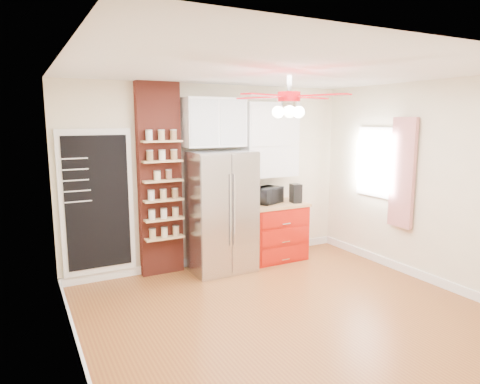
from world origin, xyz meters
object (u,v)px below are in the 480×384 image
coffee_maker (296,193)px  pantry_jar_oats (157,176)px  red_cabinet (275,231)px  canister_left (295,197)px  fridge (220,212)px  ceiling_fan (289,97)px  toaster_oven (268,195)px

coffee_maker → pantry_jar_oats: 2.20m
red_cabinet → coffee_maker: (0.31, -0.11, 0.60)m
canister_left → fridge: bearing=179.1°
ceiling_fan → toaster_oven: size_ratio=3.07×
toaster_oven → pantry_jar_oats: size_ratio=3.89×
red_cabinet → pantry_jar_oats: pantry_jar_oats is taller
ceiling_fan → pantry_jar_oats: size_ratio=11.94×
fridge → ceiling_fan: ceiling_fan is taller
red_cabinet → pantry_jar_oats: 2.09m
red_cabinet → ceiling_fan: (-0.92, -1.68, 1.97)m
ceiling_fan → pantry_jar_oats: (-0.92, 1.81, -0.99)m
red_cabinet → pantry_jar_oats: (-1.84, 0.13, 0.98)m
red_cabinet → canister_left: (0.33, -0.07, 0.52)m
toaster_oven → pantry_jar_oats: bearing=153.7°
fridge → toaster_oven: bearing=7.1°
fridge → ceiling_fan: bearing=-88.2°
fridge → ceiling_fan: 2.25m
red_cabinet → toaster_oven: bearing=151.7°
coffee_maker → canister_left: coffee_maker is taller
canister_left → pantry_jar_oats: (-2.17, 0.20, 0.45)m
fridge → pantry_jar_oats: 1.05m
fridge → coffee_maker: bearing=-2.6°
canister_left → ceiling_fan: bearing=-127.8°
ceiling_fan → pantry_jar_oats: 2.26m
red_cabinet → coffee_maker: 0.68m
coffee_maker → pantry_jar_oats: size_ratio=2.52×
ceiling_fan → pantry_jar_oats: bearing=117.0°
fridge → coffee_maker: (1.28, -0.06, 0.17)m
red_cabinet → pantry_jar_oats: bearing=176.1°
ceiling_fan → red_cabinet: bearing=61.3°
fridge → canister_left: (1.30, -0.02, 0.10)m
red_cabinet → pantry_jar_oats: size_ratio=8.02×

